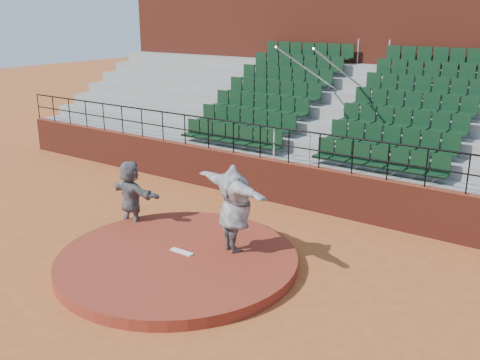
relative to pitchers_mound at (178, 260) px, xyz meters
name	(u,v)px	position (x,y,z in m)	size (l,w,h in m)	color
ground	(178,265)	(0.00, 0.00, -0.12)	(90.00, 90.00, 0.00)	#B05827
pitchers_mound	(178,260)	(0.00, 0.00, 0.00)	(5.50, 5.50, 0.25)	maroon
pitching_rubber	(182,252)	(0.00, 0.15, 0.14)	(0.60, 0.15, 0.03)	white
boundary_wall	(288,183)	(0.00, 5.00, 0.53)	(24.00, 0.30, 1.30)	maroon
wall_railing	(289,138)	(0.00, 5.00, 1.90)	(24.04, 0.05, 1.03)	black
seating_deck	(341,135)	(0.00, 8.64, 1.33)	(24.00, 5.97, 4.63)	gray
press_box_facade	(386,65)	(0.00, 12.60, 3.43)	(24.00, 3.00, 7.10)	maroon
pitcher	(234,208)	(0.93, 0.95, 1.17)	(2.56, 0.70, 2.08)	black
fielder	(131,195)	(-2.44, 0.97, 0.81)	(1.74, 0.55, 1.87)	black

